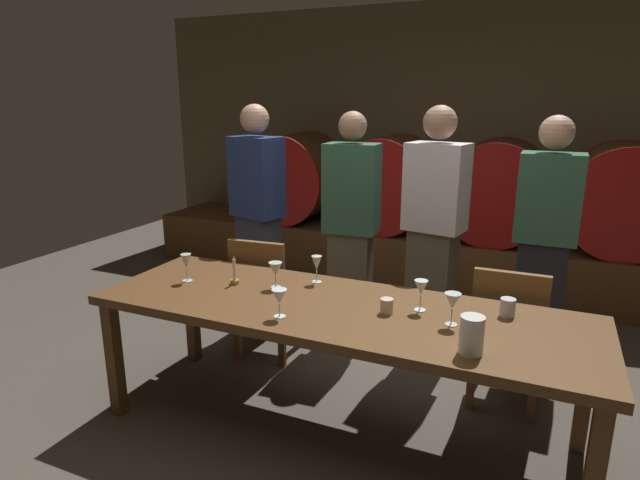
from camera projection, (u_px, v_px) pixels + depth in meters
name	position (u px, v px, depth m)	size (l,w,h in m)	color
ground_plane	(338.00, 420.00, 3.01)	(8.77, 8.77, 0.00)	#4C443A
back_wall	(452.00, 141.00, 5.46)	(6.75, 0.24, 2.71)	brown
barrel_shelf	(435.00, 257.00, 5.26)	(6.07, 0.90, 0.50)	brown
wine_barrel_far_left	(295.00, 177.00, 5.68)	(0.94, 0.81, 0.94)	#513319
wine_barrel_center_left	(390.00, 183.00, 5.27)	(0.94, 0.81, 0.94)	brown
wine_barrel_center_right	(498.00, 190.00, 4.86)	(0.94, 0.81, 0.94)	#513319
wine_barrel_far_right	(622.00, 199.00, 4.47)	(0.94, 0.81, 0.94)	brown
dining_table	(337.00, 317.00, 2.75)	(2.61, 0.84, 0.75)	brown
chair_left	(264.00, 292.00, 3.65)	(0.43, 0.43, 0.88)	brown
chair_right	(508.00, 331.00, 3.04)	(0.40, 0.40, 0.88)	brown
guest_far_left	(258.00, 219.00, 3.99)	(0.43, 0.34, 1.75)	#33384C
guest_center_left	(351.00, 228.00, 3.83)	(0.40, 0.26, 1.71)	brown
guest_center_right	(434.00, 236.00, 3.50)	(0.42, 0.31, 1.75)	brown
guest_far_right	(544.00, 245.00, 3.40)	(0.38, 0.25, 1.69)	black
candle_center	(235.00, 276.00, 3.04)	(0.05, 0.05, 0.18)	olive
pitcher	(472.00, 335.00, 2.20)	(0.10, 0.10, 0.17)	white
wine_glass_far_left	(186.00, 262.00, 3.07)	(0.06, 0.06, 0.17)	silver
wine_glass_left	(275.00, 270.00, 2.97)	(0.08, 0.08, 0.15)	silver
wine_glass_center_left	(317.00, 264.00, 3.05)	(0.06, 0.06, 0.16)	silver
wine_glass_center_right	(279.00, 297.00, 2.57)	(0.08, 0.08, 0.14)	white
wine_glass_right	(421.00, 289.00, 2.65)	(0.07, 0.07, 0.16)	white
wine_glass_far_right	(453.00, 302.00, 2.47)	(0.08, 0.08, 0.16)	silver
cup_left	(387.00, 306.00, 2.63)	(0.07, 0.07, 0.08)	beige
cup_right	(508.00, 307.00, 2.59)	(0.07, 0.07, 0.09)	silver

